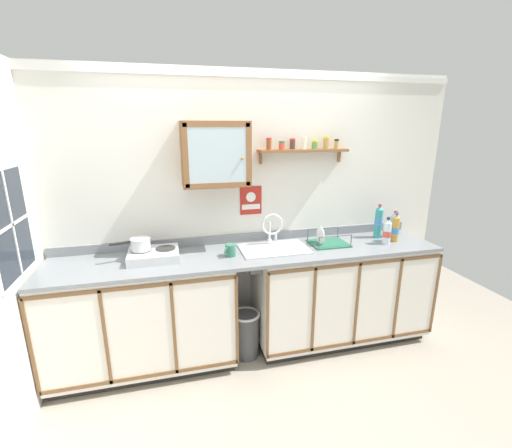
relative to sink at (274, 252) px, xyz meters
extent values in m
plane|color=#9E9384|center=(-0.20, -0.38, -0.92)|extent=(6.33, 6.33, 0.00)
cube|color=silver|center=(-0.20, 0.28, 0.29)|extent=(3.93, 0.05, 2.44)
cube|color=white|center=(-0.20, 0.25, 1.46)|extent=(3.93, 0.02, 0.05)
cube|color=black|center=(-1.12, -0.01, -0.88)|extent=(1.42, 0.54, 0.08)
cube|color=silver|center=(-1.12, -0.04, -0.42)|extent=(1.45, 0.60, 0.84)
cube|color=brown|center=(-1.12, -0.34, -0.04)|extent=(1.45, 0.01, 0.03)
cube|color=brown|center=(-1.12, -0.34, -0.79)|extent=(1.45, 0.01, 0.03)
cube|color=brown|center=(-1.85, -0.34, -0.42)|extent=(0.02, 0.01, 0.77)
cube|color=brown|center=(-1.36, -0.34, -0.42)|extent=(0.02, 0.01, 0.77)
cube|color=brown|center=(-0.88, -0.34, -0.42)|extent=(0.02, 0.01, 0.77)
cube|color=brown|center=(-0.40, -0.34, -0.42)|extent=(0.02, 0.01, 0.77)
cube|color=black|center=(0.65, -0.01, -0.88)|extent=(1.56, 0.54, 0.08)
cube|color=silver|center=(0.65, -0.04, -0.42)|extent=(1.59, 0.60, 0.84)
cube|color=brown|center=(0.65, -0.34, -0.04)|extent=(1.59, 0.01, 0.03)
cube|color=brown|center=(0.65, -0.34, -0.79)|extent=(1.59, 0.01, 0.03)
cube|color=brown|center=(-0.15, -0.34, -0.42)|extent=(0.02, 0.01, 0.77)
cube|color=brown|center=(0.25, -0.34, -0.42)|extent=(0.02, 0.01, 0.77)
cube|color=brown|center=(0.65, -0.34, -0.42)|extent=(0.02, 0.01, 0.77)
cube|color=brown|center=(1.05, -0.34, -0.42)|extent=(0.02, 0.01, 0.77)
cube|color=brown|center=(1.44, -0.34, -0.42)|extent=(0.02, 0.01, 0.77)
cube|color=gray|center=(-0.20, -0.04, 0.01)|extent=(3.29, 0.63, 0.03)
cube|color=gray|center=(-0.20, 0.25, 0.07)|extent=(3.29, 0.02, 0.08)
cube|color=silver|center=(0.00, -0.02, 0.03)|extent=(0.58, 0.38, 0.01)
cube|color=slate|center=(0.00, -0.02, -0.11)|extent=(0.50, 0.30, 0.01)
cube|color=slate|center=(0.00, 0.14, -0.04)|extent=(0.50, 0.01, 0.14)
cube|color=slate|center=(0.00, -0.17, -0.04)|extent=(0.50, 0.01, 0.14)
cylinder|color=#4C4C51|center=(0.00, -0.02, -0.11)|extent=(0.04, 0.04, 0.01)
cylinder|color=silver|center=(0.02, 0.19, 0.04)|extent=(0.05, 0.05, 0.02)
cylinder|color=silver|center=(0.02, 0.19, 0.13)|extent=(0.02, 0.02, 0.17)
torus|color=silver|center=(0.02, 0.10, 0.22)|extent=(0.19, 0.02, 0.19)
cylinder|color=silver|center=(0.08, 0.19, 0.07)|extent=(0.02, 0.02, 0.06)
cube|color=silver|center=(-1.00, 0.00, 0.06)|extent=(0.39, 0.32, 0.07)
cylinder|color=#2D2D2D|center=(-1.10, 0.02, 0.10)|extent=(0.16, 0.16, 0.01)
cylinder|color=#2D2D2D|center=(-0.91, 0.02, 0.10)|extent=(0.16, 0.16, 0.01)
cylinder|color=black|center=(-1.10, -0.14, 0.06)|extent=(0.03, 0.02, 0.03)
cylinder|color=black|center=(-0.91, -0.14, 0.06)|extent=(0.03, 0.02, 0.03)
cylinder|color=silver|center=(-1.10, 0.02, 0.15)|extent=(0.15, 0.15, 0.09)
torus|color=silver|center=(-1.10, 0.02, 0.20)|extent=(0.16, 0.16, 0.01)
cylinder|color=black|center=(-1.24, -0.01, 0.19)|extent=(0.16, 0.06, 0.02)
cylinder|color=gold|center=(1.14, -0.07, 0.14)|extent=(0.06, 0.06, 0.22)
cone|color=gold|center=(1.14, -0.07, 0.26)|extent=(0.06, 0.06, 0.03)
cylinder|color=#2D59B2|center=(1.14, -0.07, 0.29)|extent=(0.03, 0.03, 0.02)
cylinder|color=#3F8CCC|center=(1.14, -0.07, 0.13)|extent=(0.06, 0.06, 0.06)
cylinder|color=#8CB7E0|center=(1.22, 0.05, 0.13)|extent=(0.08, 0.08, 0.20)
cone|color=#8CB7E0|center=(1.22, 0.05, 0.24)|extent=(0.07, 0.07, 0.04)
cylinder|color=red|center=(1.22, 0.05, 0.27)|extent=(0.04, 0.04, 0.02)
cylinder|color=#D84C3F|center=(1.22, 0.05, 0.14)|extent=(0.08, 0.08, 0.06)
cylinder|color=silver|center=(1.03, -0.11, 0.12)|extent=(0.07, 0.07, 0.20)
cone|color=silver|center=(1.03, -0.11, 0.24)|extent=(0.07, 0.07, 0.03)
cylinder|color=#262626|center=(1.03, -0.11, 0.26)|extent=(0.03, 0.03, 0.02)
cylinder|color=#D84C3F|center=(1.03, -0.11, 0.12)|extent=(0.07, 0.07, 0.05)
cylinder|color=teal|center=(1.06, 0.07, 0.16)|extent=(0.07, 0.07, 0.27)
cone|color=teal|center=(1.06, 0.07, 0.31)|extent=(0.07, 0.07, 0.03)
cylinder|color=red|center=(1.06, 0.07, 0.34)|extent=(0.03, 0.03, 0.02)
cylinder|color=#3F8CCC|center=(1.06, 0.07, 0.18)|extent=(0.07, 0.07, 0.08)
cube|color=#26664C|center=(0.52, 0.00, 0.03)|extent=(0.33, 0.27, 0.01)
cylinder|color=#4C4F54|center=(0.37, -0.13, 0.09)|extent=(0.01, 0.01, 0.10)
cylinder|color=#4C4F54|center=(0.67, -0.13, 0.09)|extent=(0.01, 0.01, 0.10)
cylinder|color=#4C4F54|center=(0.37, 0.13, 0.09)|extent=(0.01, 0.01, 0.10)
cylinder|color=#4C4F54|center=(0.67, 0.13, 0.09)|extent=(0.01, 0.01, 0.10)
cylinder|color=#4C4F54|center=(0.52, -0.13, 0.14)|extent=(0.30, 0.01, 0.01)
cylinder|color=#4C4F54|center=(0.52, 0.13, 0.14)|extent=(0.30, 0.01, 0.01)
cylinder|color=white|center=(0.44, 0.00, 0.11)|extent=(0.01, 0.16, 0.16)
cylinder|color=#337259|center=(-0.39, -0.07, 0.08)|extent=(0.09, 0.09, 0.10)
torus|color=#337259|center=(-0.43, -0.11, 0.08)|extent=(0.06, 0.06, 0.07)
cube|color=brown|center=(-0.47, 0.13, 0.84)|extent=(0.55, 0.26, 0.52)
cube|color=silver|center=(-0.47, -0.01, 0.84)|extent=(0.45, 0.01, 0.42)
cube|color=brown|center=(-0.71, -0.01, 0.84)|extent=(0.04, 0.01, 0.49)
cube|color=brown|center=(-0.22, -0.01, 0.84)|extent=(0.04, 0.01, 0.49)
cube|color=brown|center=(-0.47, -0.01, 1.07)|extent=(0.51, 0.01, 0.04)
cube|color=brown|center=(-0.47, -0.01, 0.60)|extent=(0.51, 0.01, 0.04)
sphere|color=olive|center=(-0.27, -0.02, 0.81)|extent=(0.02, 0.02, 0.02)
cube|color=brown|center=(0.32, 0.19, 0.85)|extent=(0.81, 0.14, 0.02)
cube|color=brown|center=(-0.06, 0.24, 0.78)|extent=(0.02, 0.03, 0.10)
cube|color=brown|center=(0.69, 0.24, 0.78)|extent=(0.02, 0.03, 0.10)
cylinder|color=brown|center=(0.00, 0.19, 0.90)|extent=(0.04, 0.04, 0.08)
cylinder|color=red|center=(0.00, 0.19, 0.95)|extent=(0.05, 0.05, 0.02)
cylinder|color=#CC4C33|center=(0.11, 0.18, 0.89)|extent=(0.05, 0.05, 0.06)
cylinder|color=#33723F|center=(0.11, 0.18, 0.92)|extent=(0.05, 0.05, 0.02)
cylinder|color=#4C3326|center=(0.22, 0.20, 0.90)|extent=(0.05, 0.05, 0.08)
cylinder|color=red|center=(0.22, 0.20, 0.94)|extent=(0.05, 0.05, 0.02)
cylinder|color=silver|center=(0.32, 0.18, 0.90)|extent=(0.04, 0.04, 0.09)
cylinder|color=white|center=(0.32, 0.18, 0.96)|extent=(0.04, 0.04, 0.02)
cylinder|color=#598C3F|center=(0.42, 0.19, 0.89)|extent=(0.05, 0.05, 0.06)
cylinder|color=yellow|center=(0.42, 0.19, 0.93)|extent=(0.05, 0.05, 0.02)
cylinder|color=tan|center=(0.53, 0.19, 0.91)|extent=(0.05, 0.05, 0.09)
cylinder|color=yellow|center=(0.53, 0.19, 0.96)|extent=(0.05, 0.05, 0.02)
cylinder|color=tan|center=(0.63, 0.18, 0.89)|extent=(0.04, 0.04, 0.07)
cylinder|color=black|center=(0.63, 0.18, 0.93)|extent=(0.04, 0.04, 0.02)
cube|color=#B2261E|center=(-0.14, 0.26, 0.41)|extent=(0.20, 0.01, 0.26)
cube|color=white|center=(-0.14, 0.25, 0.35)|extent=(0.17, 0.00, 0.05)
cylinder|color=white|center=(-0.14, 0.25, 0.44)|extent=(0.09, 0.00, 0.09)
cube|color=#262D38|center=(-1.85, -0.24, 0.44)|extent=(0.01, 0.53, 0.69)
cube|color=white|center=(-1.86, -0.24, 0.44)|extent=(0.02, 0.58, 0.74)
cube|color=white|center=(-1.85, -0.24, 0.44)|extent=(0.01, 0.02, 0.69)
cube|color=white|center=(-1.85, -0.24, 0.44)|extent=(0.01, 0.53, 0.02)
cylinder|color=#4C4C51|center=(-0.27, -0.10, -0.72)|extent=(0.22, 0.22, 0.41)
torus|color=white|center=(-0.27, -0.10, -0.52)|extent=(0.25, 0.25, 0.02)
camera|label=1|loc=(-0.85, -2.73, 1.06)|focal=24.46mm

